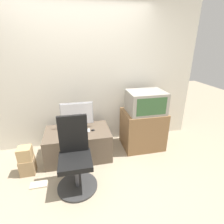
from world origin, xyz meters
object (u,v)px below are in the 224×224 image
(main_monitor, at_px, (77,116))
(mouse, at_px, (93,130))
(keyboard, at_px, (79,131))
(crt_tv, at_px, (146,102))
(book, at_px, (39,185))
(office_chair, at_px, (75,160))
(cardboard_box_lower, at_px, (28,166))

(main_monitor, relative_size, mouse, 8.59)
(mouse, bearing_deg, keyboard, 176.61)
(mouse, bearing_deg, crt_tv, 5.98)
(mouse, height_order, book, mouse)
(main_monitor, distance_m, mouse, 0.36)
(crt_tv, distance_m, book, 2.11)
(keyboard, bearing_deg, crt_tv, 4.19)
(main_monitor, relative_size, book, 2.35)
(keyboard, height_order, mouse, mouse)
(keyboard, bearing_deg, office_chair, -97.73)
(office_chair, xyz_separation_m, book, (-0.53, 0.09, -0.40))
(crt_tv, relative_size, office_chair, 0.63)
(main_monitor, bearing_deg, cardboard_box_lower, -153.79)
(office_chair, bearing_deg, cardboard_box_lower, 151.69)
(main_monitor, bearing_deg, crt_tv, -3.18)
(book, bearing_deg, main_monitor, 48.81)
(office_chair, bearing_deg, mouse, 63.15)
(keyboard, xyz_separation_m, office_chair, (-0.09, -0.63, -0.09))
(main_monitor, xyz_separation_m, cardboard_box_lower, (-0.80, -0.39, -0.59))
(mouse, relative_size, office_chair, 0.06)
(crt_tv, height_order, office_chair, crt_tv)
(mouse, relative_size, crt_tv, 0.10)
(keyboard, height_order, book, keyboard)
(office_chair, xyz_separation_m, cardboard_box_lower, (-0.72, 0.39, -0.28))
(office_chair, bearing_deg, keyboard, 82.27)
(main_monitor, xyz_separation_m, office_chair, (-0.07, -0.78, -0.31))
(keyboard, height_order, office_chair, office_chair)
(cardboard_box_lower, xyz_separation_m, book, (0.19, -0.30, -0.12))
(mouse, height_order, cardboard_box_lower, mouse)
(crt_tv, xyz_separation_m, office_chair, (-1.27, -0.72, -0.49))
(mouse, bearing_deg, office_chair, -116.85)
(keyboard, xyz_separation_m, crt_tv, (1.19, 0.09, 0.40))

